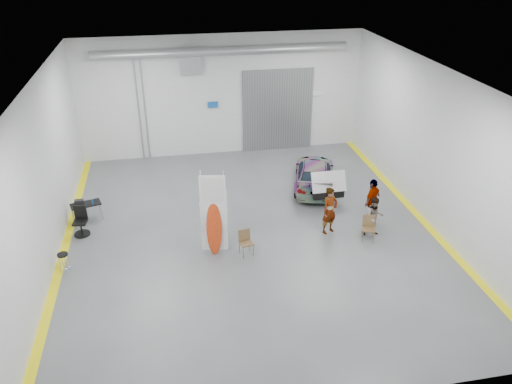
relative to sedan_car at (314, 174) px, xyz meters
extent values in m
plane|color=#56585D|center=(-3.47, -3.37, -0.61)|extent=(16.00, 16.00, 0.00)
cube|color=silver|center=(-10.47, -3.37, 2.39)|extent=(0.02, 16.00, 6.00)
cube|color=silver|center=(3.53, -3.37, 2.39)|extent=(0.02, 16.00, 6.00)
cube|color=silver|center=(-3.47, 4.63, 2.39)|extent=(14.00, 0.02, 6.00)
cube|color=silver|center=(-3.47, -11.37, 2.39)|extent=(14.00, 0.02, 6.00)
cube|color=white|center=(-3.47, -3.37, 5.39)|extent=(14.00, 16.00, 0.02)
cube|color=gray|center=(-0.67, 4.55, 1.49)|extent=(3.60, 0.12, 4.20)
cube|color=#919499|center=(-4.97, 4.55, 4.19)|extent=(1.00, 0.50, 1.20)
cylinder|color=#919499|center=(-3.47, 4.03, 4.69)|extent=(11.90, 0.44, 0.44)
cube|color=#1558AD|center=(-3.97, 4.55, 1.99)|extent=(0.50, 0.04, 0.30)
cube|color=white|center=(1.33, 4.55, 2.29)|extent=(0.70, 0.04, 0.25)
cylinder|color=#919499|center=(-7.27, 4.55, 1.89)|extent=(0.08, 0.08, 5.00)
cylinder|color=#919499|center=(-7.57, 4.55, 1.89)|extent=(0.08, 0.08, 5.00)
cube|color=yellow|center=(-10.32, -3.37, -0.61)|extent=(0.30, 16.00, 0.01)
cube|color=yellow|center=(3.38, -3.37, -0.61)|extent=(0.30, 16.00, 0.01)
imported|color=silver|center=(0.00, 0.00, 0.00)|extent=(2.90, 4.56, 1.23)
imported|color=#986353|center=(-0.56, -3.84, 0.32)|extent=(0.80, 0.69, 1.87)
imported|color=#446D7C|center=(1.03, -4.33, 0.17)|extent=(0.79, 0.63, 1.56)
imported|color=brown|center=(1.34, -3.31, 0.29)|extent=(1.08, 1.01, 1.81)
cube|color=white|center=(-4.93, -4.39, 0.47)|extent=(0.91, 0.19, 1.95)
ellipsoid|color=#F45715|center=(-4.93, -4.48, 0.41)|extent=(0.58, 0.34, 2.05)
cube|color=white|center=(-4.93, -4.42, 1.93)|extent=(0.88, 0.18, 1.03)
cylinder|color=white|center=(-5.31, -4.39, 1.01)|extent=(0.03, 0.03, 3.24)
cylinder|color=white|center=(-4.55, -4.39, 1.01)|extent=(0.03, 0.03, 3.24)
cube|color=brown|center=(-3.89, -4.75, -0.14)|extent=(0.51, 0.50, 0.04)
cube|color=brown|center=(-3.89, -4.55, 0.10)|extent=(0.45, 0.17, 0.42)
cube|color=brown|center=(0.70, -4.68, -0.12)|extent=(0.57, 0.56, 0.04)
cube|color=brown|center=(0.70, -4.47, 0.13)|extent=(0.47, 0.23, 0.44)
cylinder|color=black|center=(-10.07, -4.62, 0.08)|extent=(0.35, 0.35, 0.05)
torus|color=silver|center=(-10.07, -4.62, -0.39)|extent=(0.37, 0.37, 0.02)
cylinder|color=#919499|center=(-10.22, -1.46, -0.27)|extent=(0.03, 0.03, 0.69)
cylinder|color=#919499|center=(-9.17, -1.46, -0.27)|extent=(0.03, 0.03, 0.69)
cylinder|color=#919499|center=(-10.22, -0.98, -0.27)|extent=(0.03, 0.03, 0.69)
cylinder|color=#919499|center=(-9.17, -0.98, -0.27)|extent=(0.03, 0.03, 0.69)
cube|color=black|center=(-9.70, -1.22, 0.09)|extent=(1.26, 0.87, 0.04)
cylinder|color=#184B95|center=(-9.41, -1.31, 0.22)|extent=(0.08, 0.08, 0.21)
cube|color=black|center=(-9.93, -1.17, 0.20)|extent=(0.33, 0.21, 0.17)
cylinder|color=black|center=(-9.80, -2.32, -0.57)|extent=(0.60, 0.60, 0.04)
cylinder|color=black|center=(-9.80, -2.32, -0.32)|extent=(0.06, 0.06, 0.51)
cube|color=black|center=(-9.80, -2.32, -0.06)|extent=(0.55, 0.55, 0.07)
cube|color=black|center=(-9.80, -2.09, 0.26)|extent=(0.47, 0.13, 0.53)
cube|color=silver|center=(0.00, -1.87, 0.63)|extent=(1.43, 0.87, 0.04)
camera|label=1|loc=(-6.27, -19.26, 9.61)|focal=35.00mm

